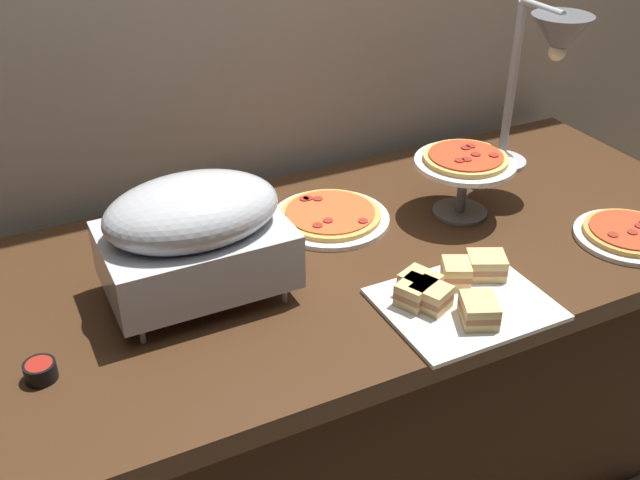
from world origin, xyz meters
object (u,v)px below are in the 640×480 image
chafing_dish (194,233)px  pizza_plate_raised_stand (465,167)px  sauce_cup_near (40,370)px  pizza_plate_front (332,216)px  pizza_plate_center (629,235)px  sandwich_platter (456,294)px  heat_lamp (549,52)px

chafing_dish → pizza_plate_raised_stand: 0.70m
sauce_cup_near → pizza_plate_front: bearing=20.8°
pizza_plate_center → sauce_cup_near: bearing=175.1°
pizza_plate_raised_stand → pizza_plate_center: bearing=-44.8°
chafing_dish → pizza_plate_front: size_ratio=1.28×
pizza_plate_center → chafing_dish: bearing=166.6°
pizza_plate_center → sandwich_platter: bearing=-176.8°
pizza_plate_center → sandwich_platter: sandwich_platter is taller
pizza_plate_front → heat_lamp: bearing=-4.3°
heat_lamp → pizza_plate_center: bearing=-88.1°
pizza_plate_front → pizza_plate_raised_stand: 0.35m
chafing_dish → pizza_plate_center: chafing_dish is taller
pizza_plate_raised_stand → sandwich_platter: pizza_plate_raised_stand is taller
pizza_plate_front → pizza_plate_raised_stand: pizza_plate_raised_stand is taller
heat_lamp → pizza_plate_front: bearing=175.7°
chafing_dish → sauce_cup_near: size_ratio=6.37×
pizza_plate_center → pizza_plate_raised_stand: 0.42m
sauce_cup_near → chafing_dish: bearing=19.7°
chafing_dish → pizza_plate_front: chafing_dish is taller
heat_lamp → sandwich_platter: size_ratio=1.36×
sandwich_platter → heat_lamp: bearing=36.6°
pizza_plate_center → pizza_plate_raised_stand: size_ratio=1.03×
sauce_cup_near → sandwich_platter: bearing=-9.9°
chafing_dish → pizza_plate_center: bearing=-13.4°
chafing_dish → sauce_cup_near: bearing=-160.3°
chafing_dish → pizza_plate_raised_stand: (0.70, 0.05, -0.02)m
chafing_dish → pizza_plate_center: size_ratio=1.47×
pizza_plate_center → sauce_cup_near: size_ratio=4.33×
pizza_plate_raised_stand → sandwich_platter: (-0.23, -0.31, -0.11)m
pizza_plate_front → sandwich_platter: bearing=-80.0°
chafing_dish → pizza_plate_center: (0.98, -0.24, -0.14)m
pizza_plate_raised_stand → sandwich_platter: bearing=-126.8°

